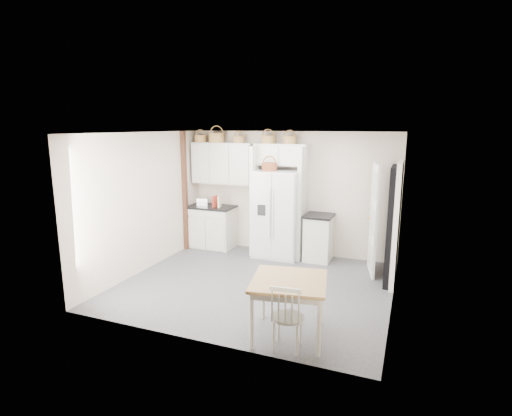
% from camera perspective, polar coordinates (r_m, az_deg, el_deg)
% --- Properties ---
extents(floor, '(4.50, 4.50, 0.00)m').
position_cam_1_polar(floor, '(7.08, -0.03, -10.85)').
color(floor, '#313134').
rests_on(floor, ground).
extents(ceiling, '(4.50, 4.50, 0.00)m').
position_cam_1_polar(ceiling, '(6.54, -0.04, 10.70)').
color(ceiling, white).
rests_on(ceiling, wall_back).
extents(wall_back, '(4.50, 0.00, 4.50)m').
position_cam_1_polar(wall_back, '(8.55, 4.91, 2.14)').
color(wall_back, beige).
rests_on(wall_back, floor).
extents(wall_left, '(0.00, 4.00, 4.00)m').
position_cam_1_polar(wall_left, '(7.79, -15.62, 0.80)').
color(wall_left, beige).
rests_on(wall_left, floor).
extents(wall_right, '(0.00, 4.00, 4.00)m').
position_cam_1_polar(wall_right, '(6.24, 19.55, -2.08)').
color(wall_right, beige).
rests_on(wall_right, floor).
extents(refrigerator, '(0.94, 0.75, 1.81)m').
position_cam_1_polar(refrigerator, '(8.33, 3.15, -0.86)').
color(refrigerator, silver).
rests_on(refrigerator, floor).
extents(base_cab_left, '(0.98, 0.62, 0.91)m').
position_cam_1_polar(base_cab_left, '(9.10, -6.27, -2.75)').
color(base_cab_left, beige).
rests_on(base_cab_left, floor).
extents(base_cab_right, '(0.52, 0.62, 0.91)m').
position_cam_1_polar(base_cab_right, '(8.28, 8.93, -4.29)').
color(base_cab_right, beige).
rests_on(base_cab_right, floor).
extents(dining_table, '(1.09, 1.09, 0.78)m').
position_cam_1_polar(dining_table, '(5.36, 4.68, -14.04)').
color(dining_table, '#A2813C').
rests_on(dining_table, floor).
extents(windsor_chair, '(0.44, 0.41, 0.83)m').
position_cam_1_polar(windsor_chair, '(5.07, 4.57, -15.31)').
color(windsor_chair, beige).
rests_on(windsor_chair, floor).
extents(counter_left, '(1.02, 0.66, 0.04)m').
position_cam_1_polar(counter_left, '(8.99, -6.34, 0.18)').
color(counter_left, black).
rests_on(counter_left, base_cab_left).
extents(counter_right, '(0.56, 0.66, 0.04)m').
position_cam_1_polar(counter_right, '(8.16, 9.04, -1.09)').
color(counter_right, black).
rests_on(counter_right, base_cab_right).
extents(toaster, '(0.27, 0.19, 0.17)m').
position_cam_1_polar(toaster, '(9.03, -7.63, 0.87)').
color(toaster, silver).
rests_on(toaster, counter_left).
extents(cookbook_red, '(0.07, 0.17, 0.25)m').
position_cam_1_polar(cookbook_red, '(8.84, -5.88, 0.94)').
color(cookbook_red, '#B03625').
rests_on(cookbook_red, counter_left).
extents(cookbook_cream, '(0.06, 0.17, 0.25)m').
position_cam_1_polar(cookbook_cream, '(8.79, -5.23, 0.89)').
color(cookbook_cream, beige).
rests_on(cookbook_cream, counter_left).
extents(basket_upper_a, '(0.27, 0.27, 0.15)m').
position_cam_1_polar(basket_upper_a, '(9.08, -7.92, 9.78)').
color(basket_upper_a, '#A3652F').
rests_on(basket_upper_a, upper_cabinet).
extents(basket_upper_b, '(0.35, 0.35, 0.21)m').
position_cam_1_polar(basket_upper_b, '(8.89, -5.63, 9.97)').
color(basket_upper_b, '#A3652F').
rests_on(basket_upper_b, upper_cabinet).
extents(basket_upper_c, '(0.25, 0.25, 0.14)m').
position_cam_1_polar(basket_upper_c, '(8.66, -2.48, 9.76)').
color(basket_upper_c, '#A3652F').
rests_on(basket_upper_c, upper_cabinet).
extents(basket_bridge_a, '(0.29, 0.29, 0.16)m').
position_cam_1_polar(basket_bridge_a, '(8.41, 1.71, 9.77)').
color(basket_bridge_a, '#A3652F').
rests_on(basket_bridge_a, bridge_cabinet).
extents(basket_bridge_b, '(0.27, 0.27, 0.15)m').
position_cam_1_polar(basket_bridge_b, '(8.27, 4.84, 9.67)').
color(basket_bridge_b, '#A3652F').
rests_on(basket_bridge_b, bridge_cabinet).
extents(basket_fridge_a, '(0.31, 0.31, 0.17)m').
position_cam_1_polar(basket_fridge_a, '(8.13, 1.92, 5.91)').
color(basket_fridge_a, '#5D2512').
rests_on(basket_fridge_a, refrigerator).
extents(upper_cabinet, '(1.40, 0.34, 0.90)m').
position_cam_1_polar(upper_cabinet, '(8.86, -4.74, 6.39)').
color(upper_cabinet, beige).
rests_on(upper_cabinet, wall_back).
extents(bridge_cabinet, '(1.12, 0.34, 0.45)m').
position_cam_1_polar(bridge_cabinet, '(8.33, 3.67, 7.62)').
color(bridge_cabinet, beige).
rests_on(bridge_cabinet, wall_back).
extents(fridge_panel_left, '(0.08, 0.60, 2.30)m').
position_cam_1_polar(fridge_panel_left, '(8.51, 0.04, 1.11)').
color(fridge_panel_left, beige).
rests_on(fridge_panel_left, floor).
extents(fridge_panel_right, '(0.08, 0.60, 2.30)m').
position_cam_1_polar(fridge_panel_right, '(8.19, 6.69, 0.62)').
color(fridge_panel_right, beige).
rests_on(fridge_panel_right, floor).
extents(trim_post, '(0.09, 0.09, 2.60)m').
position_cam_1_polar(trim_post, '(8.85, -10.12, 2.33)').
color(trim_post, '#3F1A14').
rests_on(trim_post, floor).
extents(doorway_void, '(0.18, 0.85, 2.05)m').
position_cam_1_polar(doorway_void, '(7.28, 19.03, -2.37)').
color(doorway_void, black).
rests_on(doorway_void, floor).
extents(door_slab, '(0.21, 0.79, 2.05)m').
position_cam_1_polar(door_slab, '(7.63, 16.46, -1.58)').
color(door_slab, white).
rests_on(door_slab, floor).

